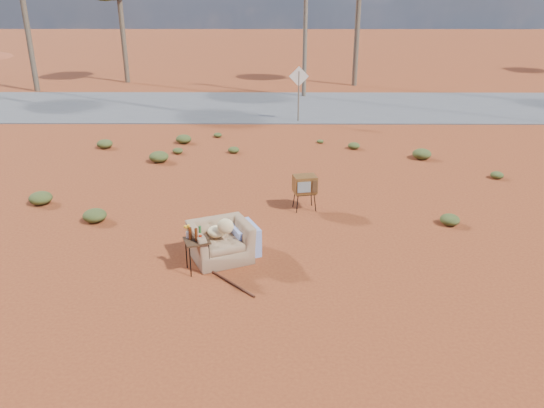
{
  "coord_description": "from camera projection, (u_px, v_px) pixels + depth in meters",
  "views": [
    {
      "loc": [
        0.58,
        -9.12,
        4.86
      ],
      "look_at": [
        0.51,
        1.02,
        0.8
      ],
      "focal_mm": 35.0,
      "sensor_mm": 36.0,
      "label": 1
    }
  ],
  "objects": [
    {
      "name": "highway",
      "position": [
        263.0,
        106.0,
        24.19
      ],
      "size": [
        140.0,
        7.0,
        0.04
      ],
      "primitive_type": "cube",
      "color": "#565659",
      "rests_on": "ground"
    },
    {
      "name": "armchair",
      "position": [
        225.0,
        236.0,
        10.28
      ],
      "size": [
        1.47,
        1.3,
        0.99
      ],
      "rotation": [
        0.0,
        0.0,
        0.41
      ],
      "color": "#8A694B",
      "rests_on": "ground"
    },
    {
      "name": "tv_unit",
      "position": [
        305.0,
        185.0,
        12.52
      ],
      "size": [
        0.6,
        0.52,
        0.85
      ],
      "rotation": [
        0.0,
        0.0,
        0.2
      ],
      "color": "black",
      "rests_on": "ground"
    },
    {
      "name": "road_sign",
      "position": [
        299.0,
        84.0,
        20.84
      ],
      "size": [
        0.78,
        0.06,
        2.19
      ],
      "color": "brown",
      "rests_on": "ground"
    },
    {
      "name": "ground",
      "position": [
        245.0,
        262.0,
        10.27
      ],
      "size": [
        140.0,
        140.0,
        0.0
      ],
      "primitive_type": "plane",
      "color": "brown",
      "rests_on": "ground"
    },
    {
      "name": "rusty_bar",
      "position": [
        224.0,
        278.0,
        9.63
      ],
      "size": [
        1.2,
        1.28,
        0.05
      ],
      "primitive_type": "cylinder",
      "rotation": [
        0.0,
        1.57,
        -0.82
      ],
      "color": "#492013",
      "rests_on": "ground"
    },
    {
      "name": "scrub_patch",
      "position": [
        223.0,
        180.0,
        14.32
      ],
      "size": [
        17.49,
        8.07,
        0.33
      ],
      "color": "#3E4A20",
      "rests_on": "ground"
    },
    {
      "name": "side_table",
      "position": [
        195.0,
        238.0,
        9.72
      ],
      "size": [
        0.57,
        0.57,
        0.9
      ],
      "rotation": [
        0.0,
        0.0,
        0.36
      ],
      "color": "#3A2615",
      "rests_on": "ground"
    },
    {
      "name": "utility_pole_center",
      "position": [
        306.0,
        9.0,
        24.97
      ],
      "size": [
        1.4,
        0.2,
        8.0
      ],
      "color": "brown",
      "rests_on": "ground"
    }
  ]
}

